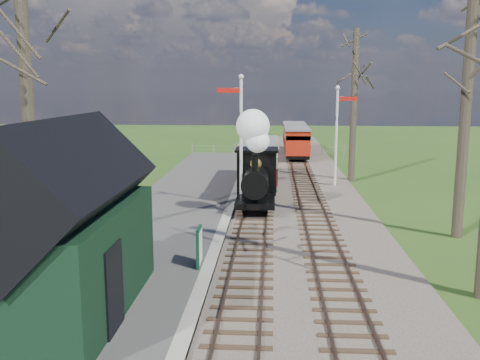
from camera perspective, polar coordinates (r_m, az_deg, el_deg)
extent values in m
ellipsoid|color=#385B23|center=(75.73, -16.57, -6.10)|extent=(57.60, 36.00, 16.20)
ellipsoid|color=#385B23|center=(77.52, 10.33, -8.00)|extent=(70.40, 44.00, 19.80)
ellipsoid|color=#385B23|center=(81.75, -2.74, -5.69)|extent=(64.00, 40.00, 18.00)
cube|color=brown|center=(30.75, 4.51, -0.61)|extent=(8.00, 60.00, 0.10)
cube|color=brown|center=(30.75, 1.16, -0.41)|extent=(0.07, 60.00, 0.12)
cube|color=brown|center=(30.73, 3.02, -0.43)|extent=(0.07, 60.00, 0.12)
cube|color=#38281C|center=(30.74, 2.09, -0.50)|extent=(1.60, 60.00, 0.09)
cube|color=brown|center=(30.75, 6.00, -0.46)|extent=(0.07, 60.00, 0.12)
cube|color=brown|center=(30.81, 7.86, -0.48)|extent=(0.07, 60.00, 0.12)
cube|color=#38281C|center=(30.79, 6.93, -0.56)|extent=(1.60, 60.00, 0.09)
cube|color=#474442|center=(23.30, -7.08, -3.97)|extent=(5.00, 44.00, 0.20)
cube|color=#B2AD9E|center=(22.99, -1.43, -4.08)|extent=(0.40, 44.00, 0.21)
cube|color=black|center=(13.87, -18.18, -8.13)|extent=(3.00, 6.00, 2.60)
cube|color=black|center=(13.43, -18.61, -0.59)|extent=(3.25, 6.30, 3.25)
cube|color=black|center=(12.59, -13.24, -11.20)|extent=(0.06, 1.20, 2.00)
cylinder|color=silver|center=(24.41, 0.12, 3.66)|extent=(0.14, 0.14, 6.00)
sphere|color=silver|center=(24.26, 0.12, 10.95)|extent=(0.24, 0.24, 0.24)
cube|color=#B7140F|center=(24.30, -1.19, 9.53)|extent=(1.10, 0.08, 0.22)
cube|color=black|center=(24.30, 0.12, 6.94)|extent=(0.18, 0.06, 0.30)
cylinder|color=silver|center=(30.57, 10.23, 4.31)|extent=(0.14, 0.14, 5.50)
sphere|color=silver|center=(30.43, 10.40, 9.66)|extent=(0.24, 0.24, 0.24)
cube|color=#B7140F|center=(30.50, 11.40, 8.50)|extent=(1.10, 0.08, 0.22)
cube|color=black|center=(30.48, 10.30, 6.46)|extent=(0.18, 0.06, 0.30)
cylinder|color=#382D23|center=(19.01, -21.77, 8.71)|extent=(0.41, 0.41, 11.00)
cylinder|color=#382D23|center=(21.42, 22.96, 7.35)|extent=(0.40, 0.40, 10.00)
cylinder|color=#382D23|center=(32.59, 12.04, 7.68)|extent=(0.39, 0.39, 9.00)
cube|color=slate|center=(44.50, 2.95, 3.61)|extent=(12.60, 0.02, 0.01)
cube|color=slate|center=(44.53, 2.95, 3.22)|extent=(12.60, 0.02, 0.02)
cylinder|color=slate|center=(44.52, 2.95, 3.29)|extent=(0.08, 0.08, 1.00)
cube|color=black|center=(24.49, 1.72, -1.88)|extent=(1.72, 4.04, 0.25)
cylinder|color=black|center=(23.72, 1.68, -0.03)|extent=(1.11, 2.63, 1.11)
cube|color=black|center=(25.50, 1.82, 0.90)|extent=(1.82, 1.62, 2.02)
cylinder|color=black|center=(22.58, 1.61, 1.79)|extent=(0.28, 0.28, 0.81)
sphere|color=gold|center=(23.91, 1.71, 1.76)|extent=(0.53, 0.53, 0.53)
sphere|color=white|center=(22.46, 1.88, 4.22)|extent=(1.01, 1.01, 1.01)
sphere|color=white|center=(22.51, 1.38, 5.78)|extent=(1.42, 1.42, 1.42)
cylinder|color=black|center=(23.35, 0.39, -2.80)|extent=(0.10, 0.65, 0.65)
cylinder|color=black|center=(23.32, 2.85, -2.83)|extent=(0.10, 0.65, 0.65)
cube|color=black|center=(30.40, 2.08, 0.26)|extent=(1.92, 7.08, 0.30)
cube|color=#531318|center=(30.30, 2.09, 1.39)|extent=(2.02, 7.08, 0.91)
cube|color=#C6B896|center=(30.18, 2.10, 3.09)|extent=(2.02, 7.08, 0.91)
cube|color=slate|center=(30.12, 2.11, 4.05)|extent=(2.12, 7.28, 0.12)
cube|color=black|center=(41.74, 6.07, 2.82)|extent=(1.73, 4.55, 0.27)
cube|color=#A51F0D|center=(41.68, 6.08, 3.57)|extent=(1.82, 4.55, 0.82)
cube|color=#C6B896|center=(41.60, 6.10, 4.69)|extent=(1.82, 4.55, 0.82)
cube|color=slate|center=(41.56, 6.11, 5.31)|extent=(1.91, 4.74, 0.11)
cube|color=black|center=(47.20, 5.78, 3.65)|extent=(1.73, 4.55, 0.27)
cube|color=#A51F0D|center=(47.14, 5.79, 4.31)|extent=(1.82, 4.55, 0.82)
cube|color=#C6B896|center=(47.07, 5.81, 5.31)|extent=(1.82, 4.55, 0.82)
cube|color=slate|center=(47.04, 5.82, 5.86)|extent=(1.91, 4.74, 0.11)
cube|color=#0E4227|center=(16.65, -4.39, -7.09)|extent=(0.11, 0.84, 1.22)
cube|color=silver|center=(16.65, -4.22, -7.09)|extent=(0.04, 0.72, 1.00)
cube|color=#442F18|center=(13.93, -13.47, -12.50)|extent=(0.58, 1.45, 0.06)
cube|color=#442F18|center=(13.90, -14.21, -11.37)|extent=(0.23, 1.41, 0.61)
cube|color=#442F18|center=(13.40, -13.58, -14.03)|extent=(0.06, 0.06, 0.20)
cube|color=#442F18|center=(14.55, -13.33, -12.04)|extent=(0.06, 0.06, 0.20)
imported|color=#1B1D31|center=(12.72, -15.07, -12.85)|extent=(0.33, 0.48, 1.26)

